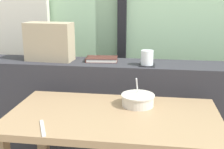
{
  "coord_description": "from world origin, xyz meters",
  "views": [
    {
      "loc": [
        0.16,
        -1.36,
        1.28
      ],
      "look_at": [
        -0.09,
        0.37,
        0.8
      ],
      "focal_mm": 47.0,
      "sensor_mm": 36.0,
      "label": 1
    }
  ],
  "objects_px": {
    "breakfast_table": "(113,135)",
    "throw_pillow": "(49,42)",
    "closed_book": "(102,59)",
    "soup_bowl": "(138,100)",
    "coaster_square": "(147,65)",
    "fork_utensil": "(43,128)",
    "juice_glass": "(147,58)"
  },
  "relations": [
    {
      "from": "breakfast_table",
      "to": "throw_pillow",
      "type": "height_order",
      "value": "throw_pillow"
    },
    {
      "from": "closed_book",
      "to": "soup_bowl",
      "type": "relative_size",
      "value": 1.22
    },
    {
      "from": "coaster_square",
      "to": "fork_utensil",
      "type": "distance_m",
      "value": 0.84
    },
    {
      "from": "breakfast_table",
      "to": "soup_bowl",
      "type": "bearing_deg",
      "value": 49.7
    },
    {
      "from": "juice_glass",
      "to": "closed_book",
      "type": "distance_m",
      "value": 0.33
    },
    {
      "from": "throw_pillow",
      "to": "soup_bowl",
      "type": "relative_size",
      "value": 1.75
    },
    {
      "from": "throw_pillow",
      "to": "fork_utensil",
      "type": "xyz_separation_m",
      "value": [
        0.22,
        -0.75,
        -0.27
      ]
    },
    {
      "from": "closed_book",
      "to": "throw_pillow",
      "type": "distance_m",
      "value": 0.38
    },
    {
      "from": "throw_pillow",
      "to": "soup_bowl",
      "type": "bearing_deg",
      "value": -32.18
    },
    {
      "from": "soup_bowl",
      "to": "juice_glass",
      "type": "bearing_deg",
      "value": 84.02
    },
    {
      "from": "breakfast_table",
      "to": "juice_glass",
      "type": "relative_size",
      "value": 11.47
    },
    {
      "from": "breakfast_table",
      "to": "fork_utensil",
      "type": "distance_m",
      "value": 0.38
    },
    {
      "from": "juice_glass",
      "to": "soup_bowl",
      "type": "distance_m",
      "value": 0.38
    },
    {
      "from": "closed_book",
      "to": "coaster_square",
      "type": "bearing_deg",
      "value": -15.63
    },
    {
      "from": "coaster_square",
      "to": "juice_glass",
      "type": "distance_m",
      "value": 0.04
    },
    {
      "from": "juice_glass",
      "to": "breakfast_table",
      "type": "bearing_deg",
      "value": -107.65
    },
    {
      "from": "closed_book",
      "to": "throw_pillow",
      "type": "xyz_separation_m",
      "value": [
        -0.36,
        -0.03,
        0.12
      ]
    },
    {
      "from": "throw_pillow",
      "to": "soup_bowl",
      "type": "distance_m",
      "value": 0.79
    },
    {
      "from": "throw_pillow",
      "to": "fork_utensil",
      "type": "height_order",
      "value": "throw_pillow"
    },
    {
      "from": "breakfast_table",
      "to": "juice_glass",
      "type": "bearing_deg",
      "value": 72.35
    },
    {
      "from": "fork_utensil",
      "to": "throw_pillow",
      "type": "bearing_deg",
      "value": 81.69
    },
    {
      "from": "juice_glass",
      "to": "fork_utensil",
      "type": "relative_size",
      "value": 0.55
    },
    {
      "from": "breakfast_table",
      "to": "closed_book",
      "type": "height_order",
      "value": "closed_book"
    },
    {
      "from": "coaster_square",
      "to": "soup_bowl",
      "type": "distance_m",
      "value": 0.36
    },
    {
      "from": "juice_glass",
      "to": "throw_pillow",
      "type": "bearing_deg",
      "value": 175.06
    },
    {
      "from": "soup_bowl",
      "to": "fork_utensil",
      "type": "bearing_deg",
      "value": -139.5
    },
    {
      "from": "coaster_square",
      "to": "closed_book",
      "type": "xyz_separation_m",
      "value": [
        -0.31,
        0.09,
        0.01
      ]
    },
    {
      "from": "throw_pillow",
      "to": "fork_utensil",
      "type": "distance_m",
      "value": 0.83
    },
    {
      "from": "coaster_square",
      "to": "fork_utensil",
      "type": "xyz_separation_m",
      "value": [
        -0.45,
        -0.69,
        -0.14
      ]
    },
    {
      "from": "breakfast_table",
      "to": "soup_bowl",
      "type": "xyz_separation_m",
      "value": [
        0.12,
        0.14,
        0.15
      ]
    },
    {
      "from": "coaster_square",
      "to": "soup_bowl",
      "type": "height_order",
      "value": "soup_bowl"
    },
    {
      "from": "throw_pillow",
      "to": "coaster_square",
      "type": "bearing_deg",
      "value": -4.94
    }
  ]
}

